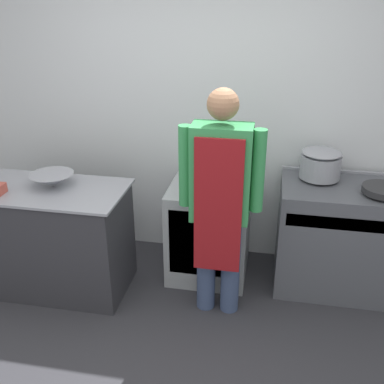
{
  "coord_description": "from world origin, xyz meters",
  "views": [
    {
      "loc": [
        0.6,
        -1.92,
        2.28
      ],
      "look_at": [
        0.06,
        0.95,
        0.94
      ],
      "focal_mm": 42.0,
      "sensor_mm": 36.0,
      "label": 1
    }
  ],
  "objects_px": {
    "person_cook": "(220,196)",
    "stove": "(343,237)",
    "fridge_unit": "(210,229)",
    "stock_pot": "(321,163)",
    "mixing_bowl": "(52,180)",
    "saute_pan": "(383,190)"
  },
  "relations": [
    {
      "from": "person_cook",
      "to": "stove",
      "type": "bearing_deg",
      "value": 27.57
    },
    {
      "from": "fridge_unit",
      "to": "stock_pot",
      "type": "height_order",
      "value": "stock_pot"
    },
    {
      "from": "fridge_unit",
      "to": "mixing_bowl",
      "type": "relative_size",
      "value": 2.45
    },
    {
      "from": "stock_pot",
      "to": "mixing_bowl",
      "type": "bearing_deg",
      "value": -166.4
    },
    {
      "from": "fridge_unit",
      "to": "mixing_bowl",
      "type": "height_order",
      "value": "mixing_bowl"
    },
    {
      "from": "person_cook",
      "to": "stock_pot",
      "type": "xyz_separation_m",
      "value": [
        0.71,
        0.6,
        0.06
      ]
    },
    {
      "from": "fridge_unit",
      "to": "mixing_bowl",
      "type": "distance_m",
      "value": 1.34
    },
    {
      "from": "stove",
      "to": "mixing_bowl",
      "type": "relative_size",
      "value": 3.1
    },
    {
      "from": "stove",
      "to": "saute_pan",
      "type": "xyz_separation_m",
      "value": [
        0.21,
        -0.11,
        0.49
      ]
    },
    {
      "from": "stove",
      "to": "fridge_unit",
      "type": "bearing_deg",
      "value": 179.64
    },
    {
      "from": "fridge_unit",
      "to": "mixing_bowl",
      "type": "xyz_separation_m",
      "value": [
        -1.17,
        -0.38,
        0.52
      ]
    },
    {
      "from": "stove",
      "to": "stock_pot",
      "type": "xyz_separation_m",
      "value": [
        -0.23,
        0.11,
        0.58
      ]
    },
    {
      "from": "person_cook",
      "to": "saute_pan",
      "type": "xyz_separation_m",
      "value": [
        1.15,
        0.38,
        -0.03
      ]
    },
    {
      "from": "stove",
      "to": "stock_pot",
      "type": "height_order",
      "value": "stock_pot"
    },
    {
      "from": "stock_pot",
      "to": "fridge_unit",
      "type": "bearing_deg",
      "value": -173.02
    },
    {
      "from": "stove",
      "to": "person_cook",
      "type": "bearing_deg",
      "value": -152.43
    },
    {
      "from": "saute_pan",
      "to": "stove",
      "type": "bearing_deg",
      "value": 152.18
    },
    {
      "from": "stove",
      "to": "stock_pot",
      "type": "relative_size",
      "value": 3.29
    },
    {
      "from": "stove",
      "to": "saute_pan",
      "type": "height_order",
      "value": "saute_pan"
    },
    {
      "from": "mixing_bowl",
      "to": "stock_pot",
      "type": "relative_size",
      "value": 1.06
    },
    {
      "from": "fridge_unit",
      "to": "person_cook",
      "type": "bearing_deg",
      "value": -74.23
    },
    {
      "from": "person_cook",
      "to": "stock_pot",
      "type": "height_order",
      "value": "person_cook"
    }
  ]
}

